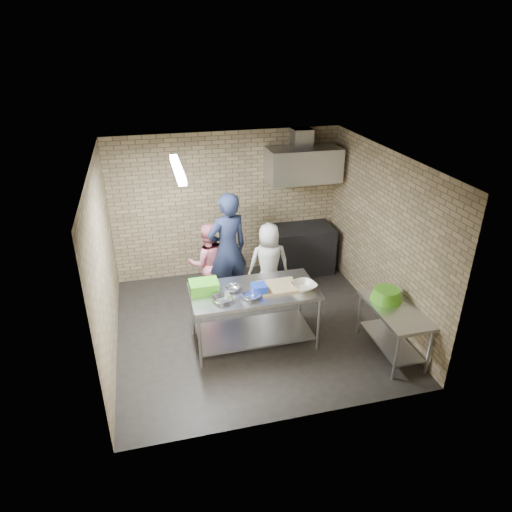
% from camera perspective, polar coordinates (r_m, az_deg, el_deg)
% --- Properties ---
extents(floor, '(4.20, 4.20, 0.00)m').
position_cam_1_polar(floor, '(7.46, -0.37, -8.70)').
color(floor, black).
rests_on(floor, ground).
extents(ceiling, '(4.20, 4.20, 0.00)m').
position_cam_1_polar(ceiling, '(6.31, -0.45, 11.82)').
color(ceiling, black).
rests_on(ceiling, ground).
extents(back_wall, '(4.20, 0.06, 2.70)m').
position_cam_1_polar(back_wall, '(8.58, -3.60, 6.29)').
color(back_wall, tan).
rests_on(back_wall, ground).
extents(front_wall, '(4.20, 0.06, 2.70)m').
position_cam_1_polar(front_wall, '(5.11, 4.99, -8.72)').
color(front_wall, tan).
rests_on(front_wall, ground).
extents(left_wall, '(0.06, 4.00, 2.70)m').
position_cam_1_polar(left_wall, '(6.65, -18.27, -1.24)').
color(left_wall, tan).
rests_on(left_wall, ground).
extents(right_wall, '(0.06, 4.00, 2.70)m').
position_cam_1_polar(right_wall, '(7.51, 15.37, 2.36)').
color(right_wall, tan).
rests_on(right_wall, ground).
extents(prep_table, '(1.82, 0.91, 0.91)m').
position_cam_1_polar(prep_table, '(6.88, -0.25, -7.46)').
color(prep_table, '#B9BAC0').
rests_on(prep_table, floor).
extents(side_counter, '(0.60, 1.20, 0.75)m').
position_cam_1_polar(side_counter, '(7.01, 16.48, -8.77)').
color(side_counter, silver).
rests_on(side_counter, floor).
extents(stove, '(1.20, 0.70, 0.90)m').
position_cam_1_polar(stove, '(8.95, 5.51, 0.83)').
color(stove, black).
rests_on(stove, floor).
extents(range_hood, '(1.30, 0.60, 0.60)m').
position_cam_1_polar(range_hood, '(8.42, 5.88, 11.17)').
color(range_hood, silver).
rests_on(range_hood, back_wall).
extents(hood_duct, '(0.35, 0.30, 0.30)m').
position_cam_1_polar(hood_duct, '(8.45, 5.67, 14.37)').
color(hood_duct, '#A5A8AD').
rests_on(hood_duct, back_wall).
extents(wall_shelf, '(0.80, 0.20, 0.04)m').
position_cam_1_polar(wall_shelf, '(8.74, 7.29, 10.43)').
color(wall_shelf, '#3F2B19').
rests_on(wall_shelf, back_wall).
extents(fluorescent_fixture, '(0.10, 1.25, 0.08)m').
position_cam_1_polar(fluorescent_fixture, '(6.18, -9.65, 10.56)').
color(fluorescent_fixture, white).
rests_on(fluorescent_fixture, ceiling).
extents(green_crate, '(0.41, 0.30, 0.16)m').
position_cam_1_polar(green_crate, '(6.59, -6.44, -3.79)').
color(green_crate, '#3E9E1D').
rests_on(green_crate, prep_table).
extents(blue_tub, '(0.20, 0.20, 0.13)m').
position_cam_1_polar(blue_tub, '(6.53, 0.38, -4.06)').
color(blue_tub, '#1937BD').
rests_on(blue_tub, prep_table).
extents(cutting_board, '(0.56, 0.43, 0.03)m').
position_cam_1_polar(cutting_board, '(6.69, 2.70, -3.78)').
color(cutting_board, tan).
rests_on(cutting_board, prep_table).
extents(mixing_bowl_a, '(0.36, 0.36, 0.07)m').
position_cam_1_polar(mixing_bowl_a, '(6.36, -4.21, -5.34)').
color(mixing_bowl_a, silver).
rests_on(mixing_bowl_a, prep_table).
extents(mixing_bowl_b, '(0.27, 0.27, 0.07)m').
position_cam_1_polar(mixing_bowl_b, '(6.61, -2.89, -4.03)').
color(mixing_bowl_b, '#B2B5B9').
rests_on(mixing_bowl_b, prep_table).
extents(mixing_bowl_c, '(0.33, 0.33, 0.06)m').
position_cam_1_polar(mixing_bowl_c, '(6.42, -0.65, -5.01)').
color(mixing_bowl_c, silver).
rests_on(mixing_bowl_c, prep_table).
extents(ceramic_bowl, '(0.44, 0.44, 0.09)m').
position_cam_1_polar(ceramic_bowl, '(6.67, 5.92, -3.73)').
color(ceramic_bowl, beige).
rests_on(ceramic_bowl, prep_table).
extents(green_basin, '(0.46, 0.46, 0.17)m').
position_cam_1_polar(green_basin, '(6.94, 15.82, -4.56)').
color(green_basin, '#59C626').
rests_on(green_basin, side_counter).
extents(bottle_red, '(0.07, 0.07, 0.18)m').
position_cam_1_polar(bottle_red, '(8.63, 5.75, 11.06)').
color(bottle_red, '#B22619').
rests_on(bottle_red, wall_shelf).
extents(bottle_green, '(0.06, 0.06, 0.15)m').
position_cam_1_polar(bottle_green, '(8.77, 8.26, 11.07)').
color(bottle_green, green).
rests_on(bottle_green, wall_shelf).
extents(man_navy, '(0.83, 0.67, 1.96)m').
position_cam_1_polar(man_navy, '(7.67, -3.51, 0.80)').
color(man_navy, '#141633').
rests_on(man_navy, floor).
extents(woman_pink, '(0.71, 0.57, 1.41)m').
position_cam_1_polar(woman_pink, '(7.88, -5.95, -0.82)').
color(woman_pink, pink).
rests_on(woman_pink, floor).
extents(woman_white, '(0.73, 0.51, 1.42)m').
position_cam_1_polar(woman_white, '(7.82, 1.60, -0.87)').
color(woman_white, white).
rests_on(woman_white, floor).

